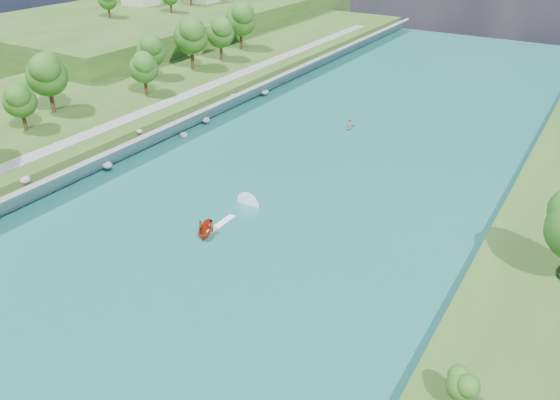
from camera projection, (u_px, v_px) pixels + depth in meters
The scene contains 8 objects.
ground at pixel (176, 271), 59.63m from camera, with size 260.00×260.00×0.00m, color #2D5119.
river_water at pixel (274, 197), 74.56m from camera, with size 55.00×240.00×0.10m, color #1A635C.
berm_west at pixel (36, 119), 96.89m from camera, with size 45.00×240.00×3.50m, color #2D5119.
ridge_west at pixel (177, 19), 166.69m from camera, with size 60.00×120.00×9.00m, color #2D5119.
riprap_bank at pixel (130, 149), 84.96m from camera, with size 4.22×236.00×4.10m.
riverside_path at pixel (104, 128), 87.93m from camera, with size 3.00×200.00×0.10m, color gray.
motorboat at pixel (215, 224), 67.12m from camera, with size 3.60×18.80×1.96m.
raft at pixel (349, 126), 97.29m from camera, with size 2.22×2.90×1.66m.
Camera 1 is at (35.33, -35.44, 35.25)m, focal length 35.00 mm.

